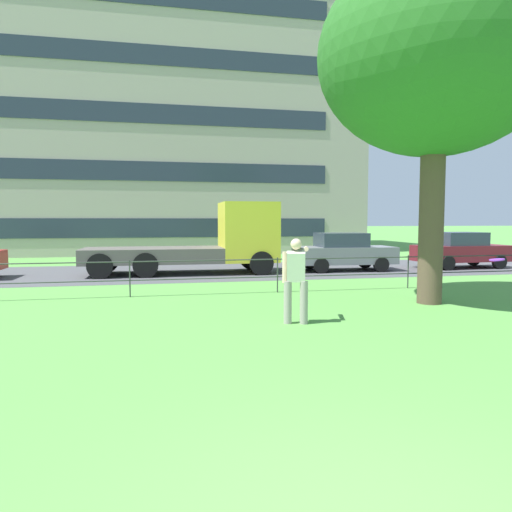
{
  "coord_description": "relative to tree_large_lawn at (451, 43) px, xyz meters",
  "views": [
    {
      "loc": [
        -1.28,
        -2.48,
        2.06
      ],
      "look_at": [
        0.99,
        8.47,
        1.21
      ],
      "focal_mm": 33.18,
      "sensor_mm": 36.0,
      "label": 1
    }
  ],
  "objects": [
    {
      "name": "tree_large_lawn",
      "position": [
        0.0,
        0.0,
        0.0
      ],
      "size": [
        5.65,
        5.9,
        8.58
      ],
      "color": "brown",
      "rests_on": "ground"
    },
    {
      "name": "car_maroon_far_left",
      "position": [
        6.04,
        7.95,
        -5.38
      ],
      "size": [
        4.05,
        1.9,
        1.54
      ],
      "color": "maroon",
      "rests_on": "ground"
    },
    {
      "name": "street_strip",
      "position": [
        -5.46,
        8.78,
        -6.16
      ],
      "size": [
        80.0,
        6.86,
        0.01
      ],
      "primitive_type": "cube",
      "color": "#4C4C51",
      "rests_on": "ground"
    },
    {
      "name": "park_fence",
      "position": [
        -5.46,
        2.81,
        -5.49
      ],
      "size": [
        36.68,
        0.04,
        1.0
      ],
      "color": "#333833",
      "rests_on": "ground"
    },
    {
      "name": "car_grey_far_right",
      "position": [
        0.65,
        7.93,
        -5.38
      ],
      "size": [
        4.05,
        1.91,
        1.54
      ],
      "color": "slate",
      "rests_on": "ground"
    },
    {
      "name": "apartment_building_background",
      "position": [
        -11.67,
        25.24,
        2.09
      ],
      "size": [
        35.97,
        15.5,
        16.5
      ],
      "color": "#ADA393",
      "rests_on": "ground"
    },
    {
      "name": "person_thrower",
      "position": [
        -4.08,
        -1.21,
        -5.24
      ],
      "size": [
        0.68,
        0.75,
        1.7
      ],
      "color": "gray",
      "rests_on": "ground"
    },
    {
      "name": "flatbed_truck_left",
      "position": [
        -4.75,
        8.14,
        -4.94
      ],
      "size": [
        7.32,
        2.47,
        2.75
      ],
      "color": "yellow",
      "rests_on": "ground"
    },
    {
      "name": "frisbee",
      "position": [
        -0.46,
        -2.35,
        -4.85
      ],
      "size": [
        0.34,
        0.34,
        0.05
      ],
      "color": "purple"
    }
  ]
}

